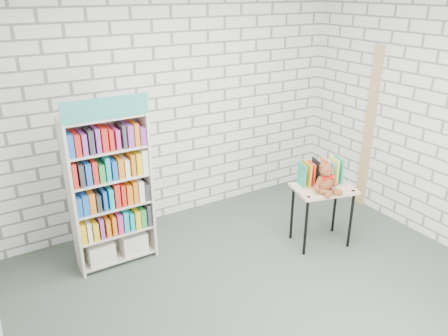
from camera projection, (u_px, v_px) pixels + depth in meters
ground at (270, 296)px, 4.17m from camera, size 4.50×4.50×0.00m
room_shell at (279, 116)px, 3.48m from camera, size 4.52×4.02×2.81m
bookshelf at (110, 190)px, 4.43m from camera, size 0.81×0.31×1.82m
display_table at (323, 195)px, 4.83m from camera, size 0.74×0.60×0.70m
table_books at (320, 173)px, 4.83m from camera, size 0.49×0.31×0.27m
teddy_bear at (326, 181)px, 4.64m from camera, size 0.30×0.28×0.33m
door_trim at (369, 129)px, 5.58m from camera, size 0.05×0.12×2.10m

